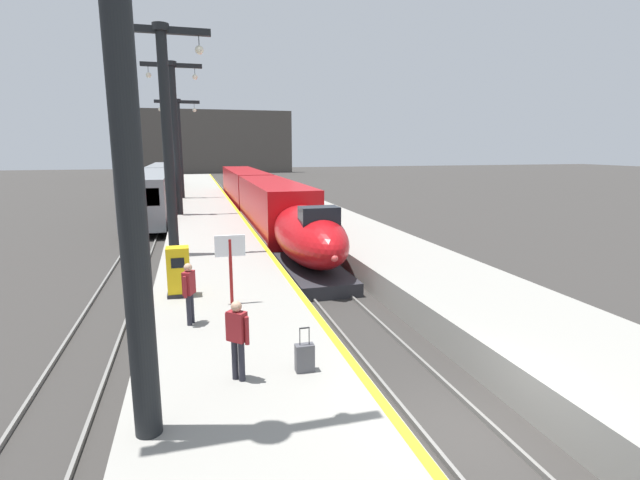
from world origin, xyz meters
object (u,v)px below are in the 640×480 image
at_px(regional_train_adjacent, 159,185).
at_px(departure_info_board, 230,255).
at_px(highspeed_train_main, 261,199).
at_px(ticket_machine_yellow, 179,273).
at_px(passenger_mid_platform, 189,289).
at_px(passenger_near_edge, 237,334).
at_px(station_column_near, 122,92).
at_px(rolling_suitcase, 305,358).
at_px(station_column_mid, 166,121).
at_px(station_column_distant, 179,139).
at_px(station_column_far, 175,126).

xyz_separation_m(regional_train_adjacent, departure_info_board, (4.11, -34.57, 0.43)).
distance_m(highspeed_train_main, ticket_machine_yellow, 20.92).
relative_size(regional_train_adjacent, passenger_mid_platform, 21.66).
bearing_deg(passenger_near_edge, ticket_machine_yellow, 101.87).
bearing_deg(ticket_machine_yellow, departure_info_board, -37.76).
bearing_deg(regional_train_adjacent, station_column_near, -86.92).
bearing_deg(highspeed_train_main, rolling_suitcase, -96.26).
relative_size(passenger_near_edge, passenger_mid_platform, 1.00).
xyz_separation_m(station_column_mid, station_column_distant, (-0.00, 24.69, -0.33)).
bearing_deg(station_column_near, departure_info_board, 73.22).
relative_size(station_column_mid, ticket_machine_yellow, 6.04).
xyz_separation_m(passenger_near_edge, ticket_machine_yellow, (-1.28, 6.09, -0.25)).
xyz_separation_m(station_column_near, ticket_machine_yellow, (0.35, 7.52, -4.73)).
bearing_deg(departure_info_board, station_column_far, 95.29).
bearing_deg(ticket_machine_yellow, passenger_mid_platform, -82.71).
height_order(station_column_distant, passenger_mid_platform, station_column_distant).
xyz_separation_m(highspeed_train_main, departure_info_board, (-3.99, -21.37, 0.64)).
xyz_separation_m(highspeed_train_main, regional_train_adjacent, (-8.10, 13.19, 0.21)).
bearing_deg(station_column_distant, passenger_near_edge, -87.48).
bearing_deg(ticket_machine_yellow, highspeed_train_main, 74.62).
bearing_deg(passenger_mid_platform, departure_info_board, 49.74).
bearing_deg(passenger_near_edge, station_column_near, -138.62).
bearing_deg(passenger_near_edge, station_column_distant, 92.52).
height_order(highspeed_train_main, station_column_distant, station_column_distant).
bearing_deg(rolling_suitcase, station_column_near, -154.47).
distance_m(station_column_near, ticket_machine_yellow, 8.89).
bearing_deg(departure_info_board, ticket_machine_yellow, 142.24).
relative_size(station_column_mid, passenger_mid_platform, 5.72).
xyz_separation_m(station_column_distant, passenger_mid_platform, (0.69, -33.62, -4.46)).
relative_size(regional_train_adjacent, station_column_mid, 3.79).
bearing_deg(passenger_near_edge, regional_train_adjacent, 95.54).
distance_m(station_column_near, station_column_mid, 13.82).
distance_m(station_column_near, passenger_near_edge, 4.98).
relative_size(regional_train_adjacent, ticket_machine_yellow, 22.87).
relative_size(station_column_distant, passenger_near_edge, 5.35).
bearing_deg(passenger_mid_platform, station_column_mid, 94.40).
relative_size(station_column_near, passenger_mid_platform, 5.37).
relative_size(highspeed_train_main, station_column_mid, 4.06).
bearing_deg(rolling_suitcase, departure_info_board, 102.91).
xyz_separation_m(station_column_near, departure_info_board, (1.91, 6.32, -3.96)).
distance_m(passenger_near_edge, rolling_suitcase, 1.55).
bearing_deg(regional_train_adjacent, ticket_machine_yellow, -85.63).
height_order(highspeed_train_main, regional_train_adjacent, regional_train_adjacent).
distance_m(ticket_machine_yellow, departure_info_board, 2.11).
bearing_deg(regional_train_adjacent, station_column_distant, -47.30).
bearing_deg(station_column_mid, station_column_distant, 90.00).
xyz_separation_m(station_column_mid, departure_info_board, (1.91, -7.49, -4.27)).
bearing_deg(station_column_mid, station_column_far, 90.00).
relative_size(highspeed_train_main, passenger_mid_platform, 23.22).
height_order(passenger_near_edge, passenger_mid_platform, same).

